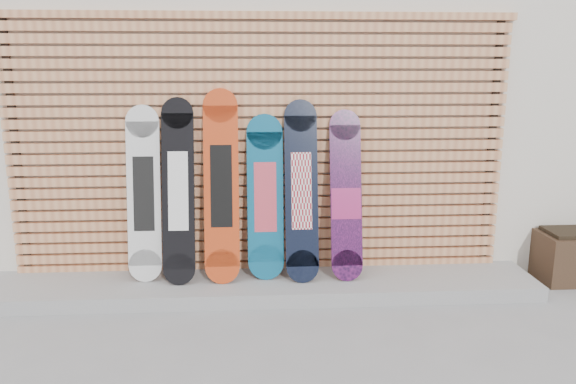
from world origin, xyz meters
name	(u,v)px	position (x,y,z in m)	size (l,w,h in m)	color
ground	(284,329)	(0.00, 0.00, 0.00)	(80.00, 80.00, 0.00)	gray
building	(308,71)	(0.50, 3.50, 1.80)	(12.00, 5.00, 3.60)	beige
concrete_step	(262,286)	(-0.15, 0.68, 0.06)	(4.60, 0.70, 0.12)	gray
slat_wall	(260,145)	(-0.15, 0.97, 1.21)	(4.26, 0.08, 2.29)	#C07A50
snowboard_0	(144,194)	(-1.11, 0.81, 0.84)	(0.27, 0.28, 1.44)	silver
snowboard_1	(178,191)	(-0.82, 0.76, 0.87)	(0.26, 0.37, 1.50)	black
snowboard_2	(221,186)	(-0.47, 0.76, 0.90)	(0.29, 0.36, 1.57)	#B83813
snowboard_3	(265,197)	(-0.11, 0.80, 0.80)	(0.30, 0.29, 1.36)	#0C5073
snowboard_4	(301,191)	(0.19, 0.75, 0.86)	(0.27, 0.38, 1.48)	black
snowboard_5	(346,196)	(0.56, 0.76, 0.80)	(0.26, 0.37, 1.40)	black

